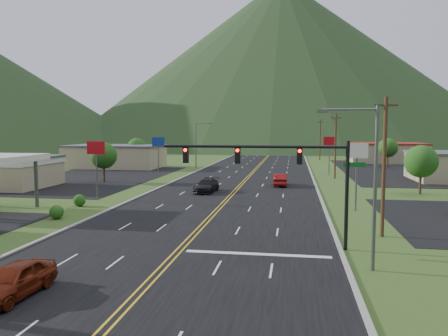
# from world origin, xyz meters

# --- Properties ---
(traffic_signal) EXTENTS (13.10, 0.43, 7.00)m
(traffic_signal) POSITION_xyz_m (6.48, 14.00, 5.33)
(traffic_signal) COLOR black
(traffic_signal) RESTS_ON ground
(streetlight_east) EXTENTS (3.28, 0.25, 9.00)m
(streetlight_east) POSITION_xyz_m (11.18, 10.00, 5.18)
(streetlight_east) COLOR #59595E
(streetlight_east) RESTS_ON ground
(streetlight_west) EXTENTS (3.28, 0.25, 9.00)m
(streetlight_west) POSITION_xyz_m (-11.68, 70.00, 5.18)
(streetlight_west) COLOR #59595E
(streetlight_west) RESTS_ON ground
(building_west_far) EXTENTS (18.40, 11.40, 4.50)m
(building_west_far) POSITION_xyz_m (-28.00, 68.00, 2.26)
(building_west_far) COLOR tan
(building_west_far) RESTS_ON ground
(building_east_far) EXTENTS (16.40, 12.40, 4.50)m
(building_east_far) POSITION_xyz_m (28.00, 90.00, 2.26)
(building_east_far) COLOR tan
(building_east_far) RESTS_ON ground
(pole_sign_west_a) EXTENTS (2.00, 0.18, 6.40)m
(pole_sign_west_a) POSITION_xyz_m (-14.00, 30.00, 5.05)
(pole_sign_west_a) COLOR #59595E
(pole_sign_west_a) RESTS_ON ground
(pole_sign_west_b) EXTENTS (2.00, 0.18, 6.40)m
(pole_sign_west_b) POSITION_xyz_m (-14.00, 52.00, 5.05)
(pole_sign_west_b) COLOR #59595E
(pole_sign_west_b) RESTS_ON ground
(pole_sign_east_a) EXTENTS (2.00, 0.18, 6.40)m
(pole_sign_east_a) POSITION_xyz_m (13.00, 28.00, 5.05)
(pole_sign_east_a) COLOR #59595E
(pole_sign_east_a) RESTS_ON ground
(pole_sign_east_b) EXTENTS (2.00, 0.18, 6.40)m
(pole_sign_east_b) POSITION_xyz_m (13.00, 60.00, 5.05)
(pole_sign_east_b) COLOR #59595E
(pole_sign_east_b) RESTS_ON ground
(tree_west_a) EXTENTS (3.84, 3.84, 5.82)m
(tree_west_a) POSITION_xyz_m (-20.00, 45.00, 3.89)
(tree_west_a) COLOR #382314
(tree_west_a) RESTS_ON ground
(tree_west_b) EXTENTS (3.84, 3.84, 5.82)m
(tree_west_b) POSITION_xyz_m (-25.00, 72.00, 3.89)
(tree_west_b) COLOR #382314
(tree_west_b) RESTS_ON ground
(tree_east_a) EXTENTS (3.84, 3.84, 5.82)m
(tree_east_a) POSITION_xyz_m (22.00, 40.00, 3.89)
(tree_east_a) COLOR #382314
(tree_east_a) RESTS_ON ground
(tree_east_b) EXTENTS (3.84, 3.84, 5.82)m
(tree_east_b) POSITION_xyz_m (26.00, 78.00, 3.89)
(tree_east_b) COLOR #382314
(tree_east_b) RESTS_ON ground
(utility_pole_a) EXTENTS (1.60, 0.28, 10.00)m
(utility_pole_a) POSITION_xyz_m (13.50, 18.00, 5.13)
(utility_pole_a) COLOR #382314
(utility_pole_a) RESTS_ON ground
(utility_pole_b) EXTENTS (1.60, 0.28, 10.00)m
(utility_pole_b) POSITION_xyz_m (13.50, 55.00, 5.13)
(utility_pole_b) COLOR #382314
(utility_pole_b) RESTS_ON ground
(utility_pole_c) EXTENTS (1.60, 0.28, 10.00)m
(utility_pole_c) POSITION_xyz_m (13.50, 95.00, 5.13)
(utility_pole_c) COLOR #382314
(utility_pole_c) RESTS_ON ground
(utility_pole_d) EXTENTS (1.60, 0.28, 10.00)m
(utility_pole_d) POSITION_xyz_m (13.50, 135.00, 5.13)
(utility_pole_d) COLOR #382314
(utility_pole_d) RESTS_ON ground
(mountain_n) EXTENTS (220.00, 220.00, 85.00)m
(mountain_n) POSITION_xyz_m (0.00, 220.00, 42.50)
(mountain_n) COLOR #1C3217
(mountain_n) RESTS_ON ground
(car_red_near) EXTENTS (2.11, 4.74, 1.58)m
(car_red_near) POSITION_xyz_m (-5.50, 3.40, 0.79)
(car_red_near) COLOR #621C0A
(car_red_near) RESTS_ON ground
(car_dark_mid) EXTENTS (2.62, 5.59, 1.58)m
(car_dark_mid) POSITION_xyz_m (-3.30, 37.37, 0.79)
(car_dark_mid) COLOR black
(car_dark_mid) RESTS_ON ground
(car_red_far) EXTENTS (1.79, 4.97, 1.63)m
(car_red_far) POSITION_xyz_m (5.42, 44.87, 0.81)
(car_red_far) COLOR maroon
(car_red_far) RESTS_ON ground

